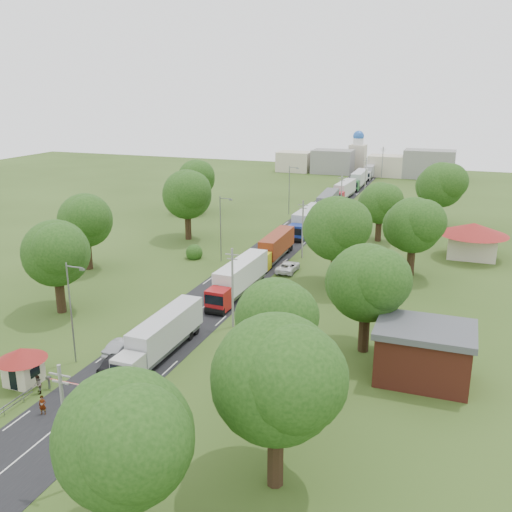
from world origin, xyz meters
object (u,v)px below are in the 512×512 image
at_px(boom_barrier, 79,386).
at_px(info_sign, 322,220).
at_px(pedestrian_near, 43,405).
at_px(truck_0, 162,336).
at_px(guard_booth, 22,362).
at_px(car_lane_front, 115,362).
at_px(car_lane_mid, 124,347).

distance_m(boom_barrier, info_sign, 60.39).
bearing_deg(pedestrian_near, truck_0, 54.25).
relative_size(guard_booth, car_lane_front, 0.92).
bearing_deg(boom_barrier, pedestrian_near, -104.00).
bearing_deg(pedestrian_near, boom_barrier, 57.19).
bearing_deg(info_sign, pedestrian_near, -96.67).
xyz_separation_m(info_sign, pedestrian_near, (-7.43, -63.50, -2.18)).
height_order(guard_booth, car_lane_front, guard_booth).
height_order(info_sign, pedestrian_near, info_sign).
bearing_deg(guard_booth, boom_barrier, 0.01).
relative_size(car_lane_mid, pedestrian_near, 2.94).
relative_size(car_lane_front, car_lane_mid, 0.99).
relative_size(boom_barrier, pedestrian_near, 5.62).
height_order(boom_barrier, guard_booth, guard_booth).
height_order(car_lane_front, pedestrian_near, pedestrian_near).
xyz_separation_m(truck_0, car_lane_mid, (-3.70, -1.11, -1.28)).
xyz_separation_m(info_sign, car_lane_front, (-6.20, -55.00, -2.19)).
bearing_deg(pedestrian_near, guard_booth, 126.03).
height_order(info_sign, car_lane_mid, info_sign).
relative_size(boom_barrier, car_lane_mid, 1.91).
relative_size(guard_booth, info_sign, 1.07).
distance_m(guard_booth, car_lane_mid, 9.66).
distance_m(boom_barrier, truck_0, 9.73).
distance_m(guard_booth, pedestrian_near, 6.22).
relative_size(guard_booth, car_lane_mid, 0.91).
bearing_deg(car_lane_mid, pedestrian_near, 94.09).
height_order(boom_barrier, truck_0, truck_0).
bearing_deg(guard_booth, pedestrian_near, -35.15).
height_order(boom_barrier, info_sign, info_sign).
distance_m(info_sign, pedestrian_near, 63.97).
bearing_deg(boom_barrier, guard_booth, -179.99).
distance_m(info_sign, truck_0, 50.95).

